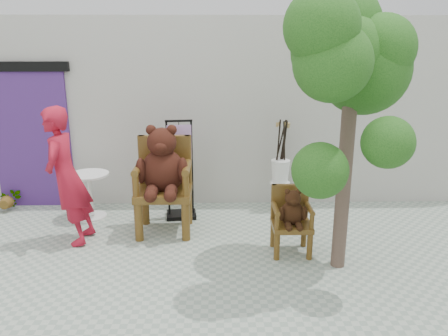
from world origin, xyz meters
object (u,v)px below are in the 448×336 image
stool_bucket (280,171)px  display_stand (180,181)px  person (67,177)px  chair_small (292,214)px  chair_big (163,171)px  cafe_table (90,190)px  tree (345,57)px

stool_bucket → display_stand: bearing=-168.7°
person → stool_bucket: 3.20m
chair_small → chair_big: bearing=157.7°
display_stand → stool_bucket: 1.60m
cafe_table → stool_bucket: stool_bucket is taller
cafe_table → stool_bucket: bearing=6.0°
person → tree: 3.74m
chair_small → cafe_table: chair_small is taller
chair_big → display_stand: (0.19, 0.52, -0.30)m
display_stand → stool_bucket: size_ratio=1.04×
chair_big → chair_small: bearing=-22.3°
chair_big → cafe_table: (-1.19, 0.52, -0.44)m
person → display_stand: 1.67m
chair_big → person: bearing=-165.3°
stool_bucket → tree: (0.36, -1.84, 1.80)m
person → cafe_table: size_ratio=2.59×
cafe_table → person: bearing=-92.0°
chair_big → cafe_table: bearing=156.2°
cafe_table → chair_big: bearing=-23.8°
chair_small → cafe_table: 3.12m
cafe_table → display_stand: display_stand is taller
chair_small → stool_bucket: (0.07, 1.52, 0.13)m
chair_big → chair_small: size_ratio=1.79×
cafe_table → display_stand: (1.38, -0.00, 0.14)m
stool_bucket → tree: bearing=-78.8°
tree → cafe_table: bearing=155.1°
display_stand → tree: 3.09m
tree → person: bearing=168.3°
chair_big → chair_small: 1.85m
chair_big → display_stand: 0.63m
chair_small → stool_bucket: stool_bucket is taller
chair_small → display_stand: display_stand is taller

